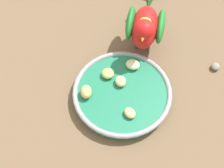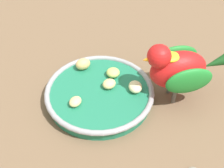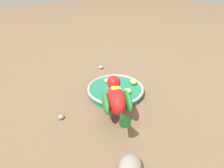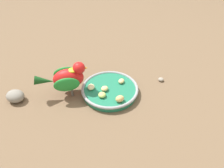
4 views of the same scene
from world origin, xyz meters
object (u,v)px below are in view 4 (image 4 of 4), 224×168
(apple_piece_1, at_px, (106,88))
(apple_piece_2, at_px, (121,81))
(pebble_0, at_px, (76,66))
(pebble_1, at_px, (161,79))
(rock_large, at_px, (15,96))
(apple_piece_3, at_px, (102,95))
(apple_piece_0, at_px, (120,99))
(feeding_bowl, at_px, (110,90))
(parrot, at_px, (67,78))
(apple_piece_4, at_px, (91,87))

(apple_piece_1, xyz_separation_m, apple_piece_2, (-0.07, 0.00, -0.00))
(pebble_0, relative_size, pebble_1, 0.93)
(apple_piece_1, distance_m, rock_large, 0.33)
(apple_piece_2, height_order, apple_piece_3, apple_piece_3)
(apple_piece_0, relative_size, pebble_0, 1.50)
(rock_large, xyz_separation_m, pebble_1, (-0.50, 0.25, -0.01))
(feeding_bowl, xyz_separation_m, apple_piece_0, (0.01, 0.08, 0.02))
(feeding_bowl, relative_size, apple_piece_3, 7.81)
(feeding_bowl, distance_m, pebble_0, 0.23)
(feeding_bowl, relative_size, pebble_0, 10.31)
(parrot, height_order, pebble_1, parrot)
(pebble_0, distance_m, pebble_1, 0.37)
(rock_large, distance_m, pebble_0, 0.28)
(pebble_1, bearing_deg, pebble_0, -53.39)
(apple_piece_1, height_order, apple_piece_4, same)
(feeding_bowl, height_order, parrot, parrot)
(parrot, height_order, rock_large, parrot)
(apple_piece_0, bearing_deg, rock_large, -42.22)
(rock_large, bearing_deg, apple_piece_0, 137.78)
(feeding_bowl, bearing_deg, apple_piece_2, 179.28)
(parrot, distance_m, pebble_1, 0.37)
(feeding_bowl, relative_size, pebble_1, 9.56)
(apple_piece_1, bearing_deg, apple_piece_0, 91.89)
(apple_piece_1, relative_size, apple_piece_4, 0.86)
(apple_piece_2, relative_size, rock_large, 0.40)
(parrot, bearing_deg, pebble_1, -0.13)
(apple_piece_0, bearing_deg, apple_piece_1, -88.11)
(apple_piece_3, distance_m, apple_piece_4, 0.06)
(rock_large, relative_size, pebble_1, 2.94)
(apple_piece_3, height_order, parrot, parrot)
(feeding_bowl, xyz_separation_m, parrot, (0.12, -0.09, 0.06))
(feeding_bowl, height_order, apple_piece_4, apple_piece_4)
(apple_piece_3, bearing_deg, pebble_0, -97.95)
(feeding_bowl, bearing_deg, apple_piece_4, -36.15)
(apple_piece_3, height_order, apple_piece_4, apple_piece_4)
(feeding_bowl, relative_size, apple_piece_0, 6.86)
(parrot, relative_size, pebble_0, 8.74)
(feeding_bowl, xyz_separation_m, pebble_0, (0.01, -0.23, -0.01))
(apple_piece_4, relative_size, pebble_1, 1.40)
(apple_piece_1, distance_m, parrot, 0.14)
(apple_piece_4, bearing_deg, pebble_1, 156.96)
(apple_piece_3, relative_size, pebble_1, 1.23)
(feeding_bowl, relative_size, apple_piece_4, 6.82)
(apple_piece_1, distance_m, apple_piece_2, 0.07)
(apple_piece_2, distance_m, apple_piece_3, 0.11)
(feeding_bowl, distance_m, pebble_1, 0.22)
(feeding_bowl, bearing_deg, parrot, -35.97)
(apple_piece_4, height_order, rock_large, rock_large)
(apple_piece_3, bearing_deg, apple_piece_4, -83.31)
(pebble_1, bearing_deg, apple_piece_3, -11.58)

